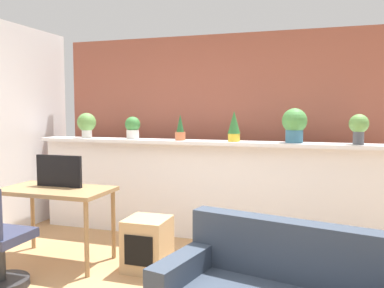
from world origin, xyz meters
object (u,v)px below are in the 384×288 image
at_px(potted_plant_0, 87,124).
at_px(potted_plant_1, 133,127).
at_px(potted_plant_2, 180,129).
at_px(tv_monitor, 59,171).
at_px(potted_plant_4, 294,124).
at_px(potted_plant_5, 359,126).
at_px(side_cube_shelf, 147,244).
at_px(potted_plant_3, 234,126).
at_px(desk, 56,197).

distance_m(potted_plant_0, potted_plant_1, 0.66).
height_order(potted_plant_2, tv_monitor, potted_plant_2).
xyz_separation_m(potted_plant_2, tv_monitor, (-0.95, -1.02, -0.39)).
height_order(potted_plant_1, tv_monitor, potted_plant_1).
bearing_deg(potted_plant_4, potted_plant_2, -176.98).
height_order(potted_plant_1, potted_plant_2, potted_plant_2).
xyz_separation_m(potted_plant_5, side_cube_shelf, (-1.93, -1.05, -1.11)).
xyz_separation_m(potted_plant_3, potted_plant_5, (1.31, 0.03, 0.01)).
xyz_separation_m(potted_plant_5, tv_monitor, (-2.91, -1.05, -0.45)).
distance_m(potted_plant_3, potted_plant_4, 0.66).
xyz_separation_m(potted_plant_4, side_cube_shelf, (-1.28, -1.09, -1.13)).
height_order(potted_plant_5, side_cube_shelf, potted_plant_5).
bearing_deg(potted_plant_0, desk, -72.32).
distance_m(desk, side_cube_shelf, 1.05).
xyz_separation_m(potted_plant_5, desk, (-2.89, -1.13, -0.70)).
distance_m(potted_plant_2, potted_plant_3, 0.64).
distance_m(potted_plant_0, potted_plant_3, 1.95).
xyz_separation_m(potted_plant_3, desk, (-1.58, -1.10, -0.69)).
bearing_deg(desk, potted_plant_1, 76.03).
distance_m(potted_plant_0, tv_monitor, 1.23).
xyz_separation_m(potted_plant_1, desk, (-0.29, -1.16, -0.66)).
bearing_deg(desk, side_cube_shelf, 4.65).
bearing_deg(potted_plant_3, tv_monitor, -147.35).
xyz_separation_m(potted_plant_0, potted_plant_1, (0.66, -0.01, -0.04)).
bearing_deg(potted_plant_4, potted_plant_5, -3.36).
bearing_deg(potted_plant_0, potted_plant_3, -1.88).
bearing_deg(potted_plant_5, potted_plant_3, -178.86).
height_order(potted_plant_3, potted_plant_4, potted_plant_4).
bearing_deg(side_cube_shelf, potted_plant_1, 121.80).
xyz_separation_m(potted_plant_1, potted_plant_2, (0.65, -0.06, -0.01)).
bearing_deg(potted_plant_2, desk, -130.40).
bearing_deg(potted_plant_3, potted_plant_1, 177.59).
xyz_separation_m(potted_plant_4, tv_monitor, (-2.25, -1.09, -0.47)).
relative_size(potted_plant_4, side_cube_shelf, 0.75).
distance_m(potted_plant_1, desk, 1.36).
height_order(potted_plant_2, potted_plant_5, potted_plant_5).
distance_m(potted_plant_1, potted_plant_4, 1.95).
bearing_deg(potted_plant_3, potted_plant_0, 178.12).
relative_size(potted_plant_1, potted_plant_3, 0.79).
height_order(potted_plant_0, potted_plant_5, potted_plant_0).
bearing_deg(tv_monitor, potted_plant_1, 74.16).
height_order(potted_plant_0, potted_plant_2, potted_plant_0).
relative_size(potted_plant_2, tv_monitor, 0.60).
relative_size(potted_plant_3, potted_plant_4, 0.93).
relative_size(potted_plant_5, side_cube_shelf, 0.63).
relative_size(potted_plant_5, tv_monitor, 0.61).
bearing_deg(potted_plant_0, potted_plant_4, 0.01).
height_order(potted_plant_0, desk, potted_plant_0).
distance_m(potted_plant_2, potted_plant_4, 1.31).
bearing_deg(potted_plant_1, potted_plant_4, 0.30).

